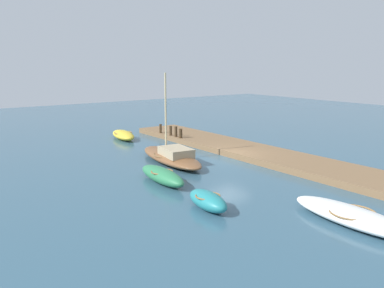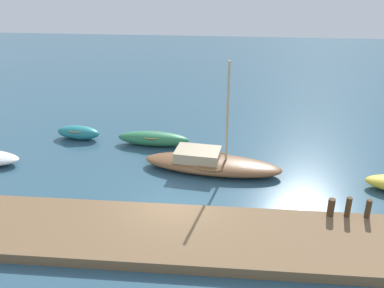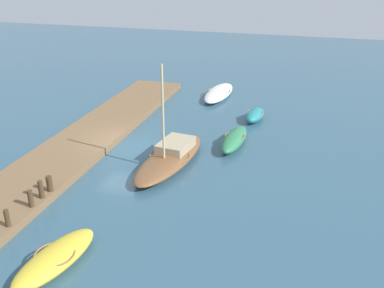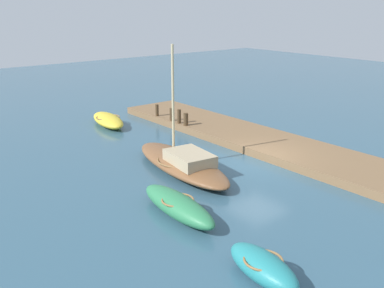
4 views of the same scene
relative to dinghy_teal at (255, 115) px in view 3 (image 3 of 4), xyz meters
name	(u,v)px [view 3 (image 3 of 4)]	position (x,y,z in m)	size (l,w,h in m)	color
ground_plane	(121,146)	(6.65, -6.99, -0.40)	(84.00, 84.00, 0.00)	#33566B
dock_platform	(87,139)	(6.65, -9.24, -0.20)	(25.68, 3.84, 0.41)	brown
dinghy_teal	(255,115)	(0.00, 0.00, 0.00)	(2.75, 1.38, 0.79)	teal
sailboat_brown	(171,156)	(8.03, -3.37, 0.04)	(7.22, 2.98, 5.70)	brown
rowboat_yellow	(55,258)	(17.39, -4.65, -0.05)	(4.22, 2.14, 0.69)	gold
rowboat_green	(234,139)	(4.61, -0.52, 0.00)	(4.20, 1.37, 0.80)	#2D7A4C
motorboat_white	(219,93)	(-4.69, -3.62, -0.08)	(5.62, 2.01, 0.63)	white
mooring_post_west	(49,184)	(13.13, -7.57, 0.38)	(0.28, 0.28, 0.75)	#47331E
mooring_post_mid_west	(41,189)	(13.79, -7.57, 0.43)	(0.23, 0.23, 0.85)	#47331E
mooring_post_mid_east	(31,199)	(14.58, -7.57, 0.40)	(0.23, 0.23, 0.79)	#47331E
mooring_post_east	(7,218)	(16.16, -7.57, 0.38)	(0.21, 0.21, 0.76)	#47331E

